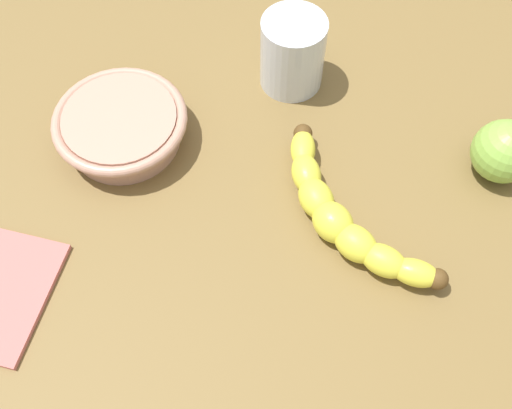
{
  "coord_description": "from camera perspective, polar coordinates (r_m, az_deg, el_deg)",
  "views": [
    {
      "loc": [
        -13.72,
        25.59,
        57.46
      ],
      "look_at": [
        3.11,
        0.02,
        5.0
      ],
      "focal_mm": 41.86,
      "sensor_mm": 36.0,
      "label": 1
    }
  ],
  "objects": [
    {
      "name": "wooden_tabletop",
      "position": [
        0.63,
        2.37,
        -2.93
      ],
      "size": [
        120.0,
        120.0,
        3.0
      ],
      "primitive_type": "cube",
      "color": "brown",
      "rests_on": "ground"
    },
    {
      "name": "green_apple_fruit",
      "position": [
        0.68,
        22.61,
        4.71
      ],
      "size": [
        6.79,
        6.79,
        6.79
      ],
      "primitive_type": "sphere",
      "color": "#84B747",
      "rests_on": "wooden_tabletop"
    },
    {
      "name": "smoothie_glass",
      "position": [
        0.7,
        3.5,
        14.1
      ],
      "size": [
        7.41,
        7.41,
        8.88
      ],
      "color": "silver",
      "rests_on": "wooden_tabletop"
    },
    {
      "name": "ceramic_bowl",
      "position": [
        0.67,
        -12.75,
        7.34
      ],
      "size": [
        14.72,
        14.72,
        4.08
      ],
      "color": "tan",
      "rests_on": "wooden_tabletop"
    },
    {
      "name": "banana",
      "position": [
        0.61,
        8.25,
        -1.09
      ],
      "size": [
        21.93,
        11.82,
        3.83
      ],
      "rotation": [
        0.0,
        0.0,
        2.77
      ],
      "color": "yellow",
      "rests_on": "wooden_tabletop"
    }
  ]
}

